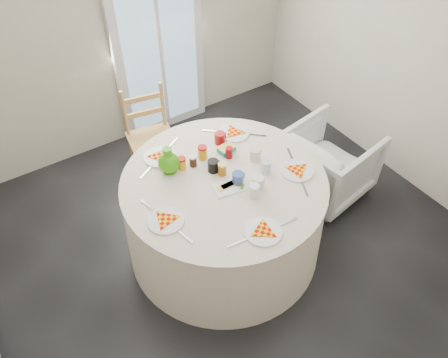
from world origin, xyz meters
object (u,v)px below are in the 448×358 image
table (224,216)px  armchair (329,159)px  wooden_chair (152,140)px  green_pitcher (169,163)px

table → armchair: bearing=1.5°
table → armchair: table is taller
wooden_chair → green_pitcher: (-0.21, -0.80, 0.40)m
wooden_chair → armchair: bearing=-29.9°
wooden_chair → armchair: 1.69m
table → green_pitcher: 0.66m
wooden_chair → armchair: size_ratio=1.27×
armchair → green_pitcher: size_ratio=3.48×
wooden_chair → table: bearing=-75.4°
table → armchair: 1.21m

